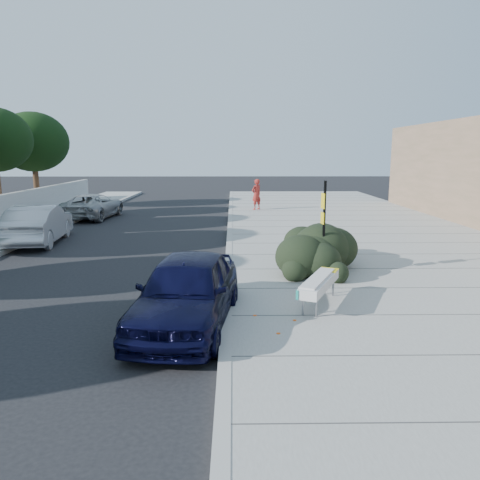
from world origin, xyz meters
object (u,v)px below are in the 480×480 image
object	(u,v)px
bench	(319,284)
wagon_silver	(39,224)
sedan_navy	(187,291)
bike_rack	(310,245)
sign_post	(323,222)
pedestrian	(256,194)
suv_silver	(93,206)

from	to	relation	value
bench	wagon_silver	world-z (taller)	wagon_silver
sedan_navy	wagon_silver	size ratio (longest dim) A/B	0.96
bike_rack	wagon_silver	bearing A→B (deg)	159.19
sign_post	sedan_navy	size ratio (longest dim) A/B	0.59
bench	sedan_navy	bearing A→B (deg)	-138.30
bike_rack	pedestrian	world-z (taller)	pedestrian
bench	suv_silver	world-z (taller)	suv_silver
bench	sedan_navy	size ratio (longest dim) A/B	0.47
bench	bike_rack	bearing A→B (deg)	108.48
bike_rack	suv_silver	bearing A→B (deg)	133.74
sedan_navy	pedestrian	world-z (taller)	pedestrian
bike_rack	sedan_navy	world-z (taller)	sedan_navy
sign_post	suv_silver	world-z (taller)	sign_post
wagon_silver	sedan_navy	bearing A→B (deg)	119.98
bench	pedestrian	xyz separation A→B (m)	(-0.52, 18.00, 0.41)
sign_post	suv_silver	distance (m)	16.31
wagon_silver	suv_silver	xyz separation A→B (m)	(0.00, 7.22, -0.09)
bike_rack	sedan_navy	size ratio (longest dim) A/B	0.23
bike_rack	suv_silver	distance (m)	15.34
wagon_silver	suv_silver	bearing A→B (deg)	-96.38
sedan_navy	wagon_silver	world-z (taller)	wagon_silver
bench	suv_silver	distance (m)	18.16
bike_rack	pedestrian	size ratio (longest dim) A/B	0.56
sedan_navy	pedestrian	distance (m)	19.04
bike_rack	wagon_silver	world-z (taller)	wagon_silver
bench	pedestrian	distance (m)	18.02
suv_silver	sedan_navy	bearing A→B (deg)	117.16
bike_rack	sign_post	world-z (taller)	sign_post
suv_silver	pedestrian	xyz separation A→B (m)	(9.06, 2.57, 0.40)
sedan_navy	wagon_silver	bearing A→B (deg)	133.51
pedestrian	suv_silver	bearing A→B (deg)	-23.16
bench	wagon_silver	bearing A→B (deg)	163.97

